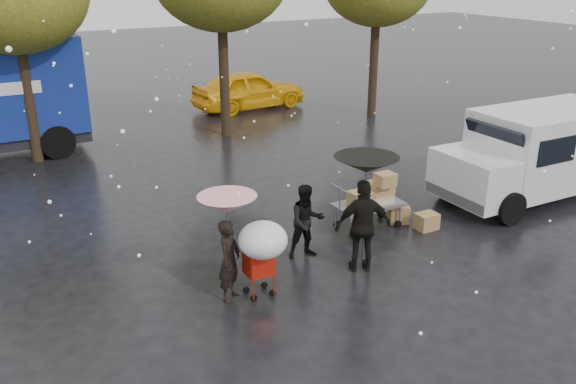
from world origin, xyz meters
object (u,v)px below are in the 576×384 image
person_pink (229,260)px  shopping_cart (262,244)px  person_black (363,226)px  white_van (537,152)px  vendor_cart (372,197)px  yellow_taxi (249,89)px

person_pink → shopping_cart: size_ratio=1.01×
person_black → white_van: (5.95, 1.15, 0.25)m
vendor_cart → white_van: 4.67m
person_black → white_van: size_ratio=0.37×
person_pink → yellow_taxi: bearing=19.5°
white_van → yellow_taxi: bearing=99.9°
person_pink → shopping_cart: (0.49, -0.30, 0.32)m
shopping_cart → yellow_taxi: yellow_taxi is taller
person_black → shopping_cart: bearing=22.2°
person_pink → shopping_cart: 0.66m
yellow_taxi → person_pink: bearing=150.0°
white_van → shopping_cart: bearing=-171.4°
person_black → white_van: white_van is taller
vendor_cart → yellow_taxi: yellow_taxi is taller
white_van → person_pink: bearing=-173.8°
person_black → yellow_taxi: bearing=-85.9°
person_pink → white_van: (8.58, 0.93, 0.42)m
shopping_cart → person_pink: bearing=148.5°
person_pink → white_van: size_ratio=0.30×
person_pink → yellow_taxi: 14.53m
vendor_cart → person_black: bearing=-130.8°
shopping_cart → white_van: (8.09, 1.22, 0.10)m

